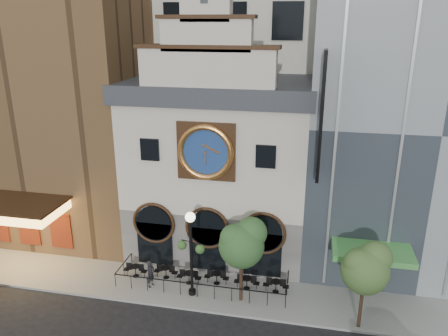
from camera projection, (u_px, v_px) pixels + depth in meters
ground at (192, 311)px, 25.36m from camera, size 120.00×120.00×0.00m
sidewalk at (203, 286)px, 27.66m from camera, size 44.00×5.00×0.15m
clock_building at (220, 161)px, 30.47m from camera, size 12.60×8.78×18.65m
theater_building at (58, 68)px, 33.05m from camera, size 14.00×15.60×25.00m
retail_building at (418, 114)px, 28.88m from camera, size 14.00×14.40×20.00m
cafe_railing at (202, 279)px, 27.49m from camera, size 10.60×2.60×0.90m
bistro_0 at (135, 270)px, 28.40m from camera, size 1.58×0.68×0.90m
bistro_1 at (166, 271)px, 28.24m from camera, size 1.58×0.68×0.90m
bistro_2 at (189, 277)px, 27.66m from camera, size 1.58×0.68×0.90m
bistro_3 at (217, 277)px, 27.62m from camera, size 1.58×0.68×0.90m
bistro_4 at (247, 282)px, 27.10m from camera, size 1.58×0.68×0.90m
bistro_5 at (276, 285)px, 26.76m from camera, size 1.58×0.68×0.90m
pedestrian at (151, 274)px, 27.23m from camera, size 0.58×0.73×1.77m
lamppost at (191, 245)px, 25.62m from camera, size 1.72×0.81×5.47m
tree_left at (242, 242)px, 24.93m from camera, size 2.75×2.65×5.29m
tree_right at (366, 267)px, 22.73m from camera, size 2.62×2.52×5.04m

